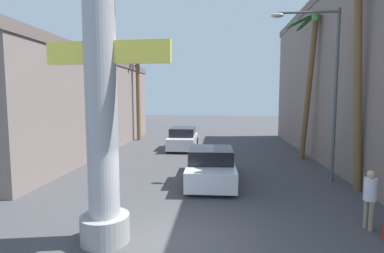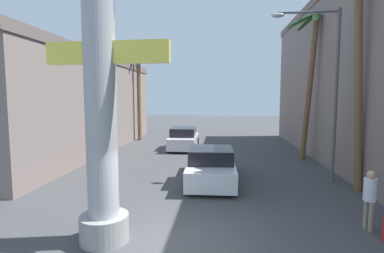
% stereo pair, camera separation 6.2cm
% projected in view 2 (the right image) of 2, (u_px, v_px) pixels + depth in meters
% --- Properties ---
extents(ground_plane, '(87.90, 87.90, 0.00)m').
position_uv_depth(ground_plane, '(201.00, 161.00, 17.69)').
color(ground_plane, '#424244').
extents(building_left, '(7.27, 20.40, 6.60)m').
position_uv_depth(building_left, '(61.00, 104.00, 20.91)').
color(building_left, slate).
rests_on(building_left, ground).
extents(neon_sign_pole, '(3.54, 1.27, 10.00)m').
position_uv_depth(neon_sign_pole, '(100.00, 63.00, 7.45)').
color(neon_sign_pole, '#9E9EA3').
rests_on(neon_sign_pole, ground).
extents(street_lamp, '(2.93, 0.28, 7.55)m').
position_uv_depth(street_lamp, '(326.00, 78.00, 13.01)').
color(street_lamp, '#59595E').
rests_on(street_lamp, ground).
extents(car_lead, '(2.24, 5.04, 1.56)m').
position_uv_depth(car_lead, '(211.00, 166.00, 13.41)').
color(car_lead, black).
rests_on(car_lead, ground).
extents(car_far, '(2.04, 4.47, 1.56)m').
position_uv_depth(car_far, '(184.00, 139.00, 21.93)').
color(car_far, black).
rests_on(car_far, ground).
extents(palm_tree_far_left, '(2.68, 2.54, 7.99)m').
position_uv_depth(palm_tree_far_left, '(139.00, 84.00, 25.96)').
color(palm_tree_far_left, brown).
rests_on(palm_tree_far_left, ground).
extents(palm_tree_near_right, '(2.40, 2.41, 8.97)m').
position_uv_depth(palm_tree_near_right, '(360.00, 46.00, 11.62)').
color(palm_tree_near_right, brown).
rests_on(palm_tree_near_right, ground).
extents(palm_tree_mid_right, '(3.26, 3.25, 8.68)m').
position_uv_depth(palm_tree_mid_right, '(311.00, 64.00, 17.63)').
color(palm_tree_mid_right, brown).
rests_on(palm_tree_mid_right, ground).
extents(pedestrian_by_sign, '(0.42, 0.42, 1.73)m').
position_uv_depth(pedestrian_by_sign, '(370.00, 195.00, 8.45)').
color(pedestrian_by_sign, gray).
rests_on(pedestrian_by_sign, ground).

